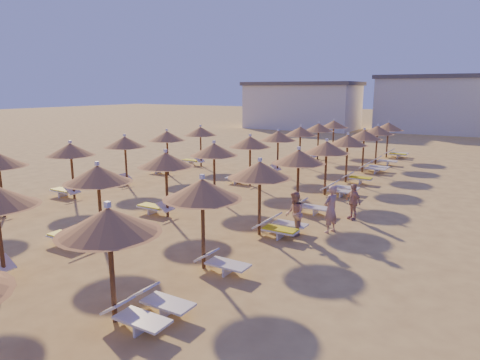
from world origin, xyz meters
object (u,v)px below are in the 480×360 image
Objects in this scene: beachgoer_c at (353,201)px; parasol_row_west at (214,150)px; parasol_row_east at (299,158)px; beachgoer_b at (294,214)px; beachgoer_a at (331,209)px.

parasol_row_west is at bearing -144.08° from beachgoer_c.
parasol_row_east reaches higher than beachgoer_b.
beachgoer_a is at bearing 105.02° from beachgoer_b.
beachgoer_b is at bearing -25.88° from beachgoer_a.
beachgoer_b is (1.19, -3.09, -1.64)m from parasol_row_east.
parasol_row_east and parasol_row_west have the same top height.
parasol_row_east is 20.80× the size of beachgoer_a.
beachgoer_b is at bearing -68.89° from parasol_row_east.
parasol_row_east is 3.05m from beachgoer_c.
parasol_row_east is 1.00× the size of parasol_row_west.
parasol_row_east is at bearing -112.03° from beachgoer_a.
beachgoer_b is 1.09× the size of beachgoer_c.
beachgoer_c is at bearing 128.83° from beachgoer_b.
beachgoer_c is at bearing 3.11° from parasol_row_east.
beachgoer_b is at bearing -28.18° from parasol_row_west.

